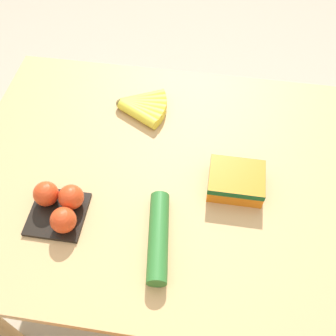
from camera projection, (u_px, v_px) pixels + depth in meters
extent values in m
plane|color=#B7A88E|center=(168.00, 268.00, 1.74)|extent=(12.00, 12.00, 0.00)
cube|color=tan|center=(168.00, 177.00, 1.16)|extent=(1.20, 0.90, 0.03)
cylinder|color=tan|center=(310.00, 165.00, 1.63)|extent=(0.06, 0.06, 0.70)
cylinder|color=tan|center=(59.00, 136.00, 1.72)|extent=(0.06, 0.06, 0.70)
sphere|color=brown|center=(121.00, 104.00, 1.28)|extent=(0.03, 0.03, 0.03)
cylinder|color=yellow|center=(138.00, 114.00, 1.26)|extent=(0.15, 0.10, 0.04)
cylinder|color=yellow|center=(141.00, 112.00, 1.26)|extent=(0.15, 0.09, 0.04)
cylinder|color=yellow|center=(142.00, 109.00, 1.27)|extent=(0.15, 0.06, 0.04)
cylinder|color=yellow|center=(143.00, 107.00, 1.28)|extent=(0.15, 0.04, 0.04)
cylinder|color=yellow|center=(144.00, 104.00, 1.28)|extent=(0.15, 0.06, 0.04)
cylinder|color=yellow|center=(144.00, 102.00, 1.29)|extent=(0.15, 0.08, 0.04)
cylinder|color=yellow|center=(143.00, 99.00, 1.30)|extent=(0.15, 0.10, 0.04)
cube|color=black|center=(58.00, 214.00, 1.06)|extent=(0.15, 0.15, 0.01)
sphere|color=red|center=(71.00, 197.00, 1.05)|extent=(0.07, 0.07, 0.07)
sphere|color=red|center=(46.00, 194.00, 1.05)|extent=(0.07, 0.07, 0.07)
sphere|color=red|center=(63.00, 220.00, 1.01)|extent=(0.07, 0.07, 0.07)
cube|color=orange|center=(236.00, 181.00, 1.09)|extent=(0.15, 0.12, 0.06)
cube|color=#145123|center=(237.00, 177.00, 1.08)|extent=(0.15, 0.12, 0.02)
cylinder|color=#2D702D|center=(158.00, 237.00, 1.00)|extent=(0.08, 0.25, 0.05)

